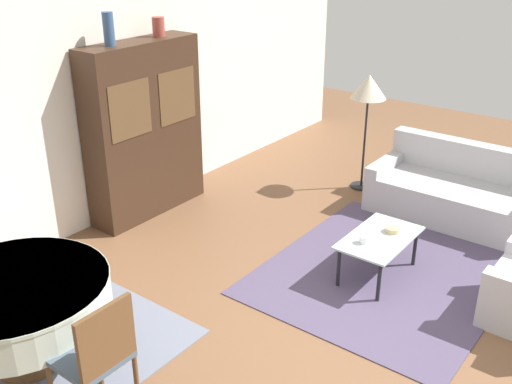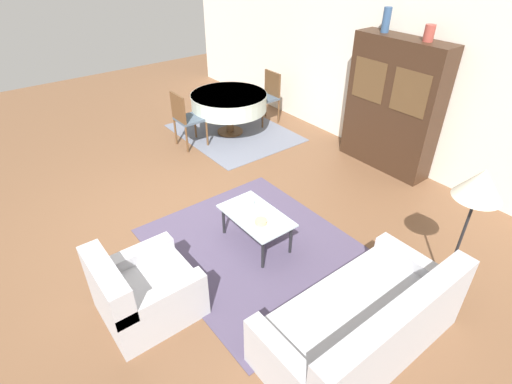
{
  "view_description": "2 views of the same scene",
  "coord_description": "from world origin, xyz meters",
  "px_view_note": "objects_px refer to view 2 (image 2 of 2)",
  "views": [
    {
      "loc": [
        -3.68,
        -1.54,
        3.15
      ],
      "look_at": [
        0.2,
        1.4,
        0.95
      ],
      "focal_mm": 42.0,
      "sensor_mm": 36.0,
      "label": 1
    },
    {
      "loc": [
        3.99,
        -1.77,
        3.24
      ],
      "look_at": [
        1.01,
        0.54,
        0.75
      ],
      "focal_mm": 28.0,
      "sensor_mm": 36.0,
      "label": 2
    }
  ],
  "objects_px": {
    "couch": "(364,325)",
    "floor_lamp": "(479,189)",
    "vase_tall": "(386,20)",
    "dining_table": "(229,102)",
    "armchair": "(143,292)",
    "dining_chair_far": "(268,94)",
    "coffee_table": "(256,218)",
    "vase_short": "(429,33)",
    "display_cabinet": "(393,106)",
    "cup": "(250,203)",
    "dining_chair_near": "(185,116)",
    "bowl": "(261,222)"
  },
  "relations": [
    {
      "from": "floor_lamp",
      "to": "cup",
      "type": "xyz_separation_m",
      "value": [
        -2.03,
        -1.08,
        -0.82
      ]
    },
    {
      "from": "coffee_table",
      "to": "display_cabinet",
      "type": "relative_size",
      "value": 0.45
    },
    {
      "from": "dining_chair_far",
      "to": "floor_lamp",
      "type": "height_order",
      "value": "floor_lamp"
    },
    {
      "from": "display_cabinet",
      "to": "dining_chair_far",
      "type": "bearing_deg",
      "value": -171.55
    },
    {
      "from": "dining_chair_far",
      "to": "cup",
      "type": "bearing_deg",
      "value": 137.44
    },
    {
      "from": "dining_chair_far",
      "to": "dining_table",
      "type": "bearing_deg",
      "value": 90.0
    },
    {
      "from": "armchair",
      "to": "dining_chair_near",
      "type": "height_order",
      "value": "dining_chair_near"
    },
    {
      "from": "display_cabinet",
      "to": "floor_lamp",
      "type": "xyz_separation_m",
      "value": [
        2.12,
        -1.7,
        0.28
      ]
    },
    {
      "from": "couch",
      "to": "bowl",
      "type": "relative_size",
      "value": 13.19
    },
    {
      "from": "floor_lamp",
      "to": "bowl",
      "type": "xyz_separation_m",
      "value": [
        -1.66,
        -1.19,
        -0.83
      ]
    },
    {
      "from": "couch",
      "to": "coffee_table",
      "type": "relative_size",
      "value": 2.08
    },
    {
      "from": "vase_short",
      "to": "dining_chair_near",
      "type": "bearing_deg",
      "value": -142.37
    },
    {
      "from": "couch",
      "to": "armchair",
      "type": "relative_size",
      "value": 2.12
    },
    {
      "from": "dining_table",
      "to": "vase_tall",
      "type": "relative_size",
      "value": 4.09
    },
    {
      "from": "floor_lamp",
      "to": "vase_tall",
      "type": "height_order",
      "value": "vase_tall"
    },
    {
      "from": "couch",
      "to": "floor_lamp",
      "type": "distance_m",
      "value": 1.61
    },
    {
      "from": "dining_chair_far",
      "to": "vase_tall",
      "type": "height_order",
      "value": "vase_tall"
    },
    {
      "from": "vase_tall",
      "to": "cup",
      "type": "bearing_deg",
      "value": -80.51
    },
    {
      "from": "coffee_table",
      "to": "dining_chair_far",
      "type": "bearing_deg",
      "value": 138.78
    },
    {
      "from": "couch",
      "to": "dining_chair_far",
      "type": "bearing_deg",
      "value": 60.31
    },
    {
      "from": "armchair",
      "to": "vase_tall",
      "type": "bearing_deg",
      "value": 100.81
    },
    {
      "from": "cup",
      "to": "vase_tall",
      "type": "height_order",
      "value": "vase_tall"
    },
    {
      "from": "dining_table",
      "to": "dining_chair_near",
      "type": "relative_size",
      "value": 1.43
    },
    {
      "from": "armchair",
      "to": "coffee_table",
      "type": "xyz_separation_m",
      "value": [
        -0.17,
        1.53,
        0.09
      ]
    },
    {
      "from": "dining_chair_near",
      "to": "floor_lamp",
      "type": "distance_m",
      "value": 4.72
    },
    {
      "from": "dining_table",
      "to": "cup",
      "type": "height_order",
      "value": "dining_table"
    },
    {
      "from": "armchair",
      "to": "cup",
      "type": "distance_m",
      "value": 1.64
    },
    {
      "from": "vase_short",
      "to": "cup",
      "type": "bearing_deg",
      "value": -94.65
    },
    {
      "from": "couch",
      "to": "dining_chair_near",
      "type": "height_order",
      "value": "dining_chair_near"
    },
    {
      "from": "couch",
      "to": "dining_chair_far",
      "type": "relative_size",
      "value": 1.95
    },
    {
      "from": "dining_chair_near",
      "to": "floor_lamp",
      "type": "bearing_deg",
      "value": 6.02
    },
    {
      "from": "armchair",
      "to": "dining_chair_far",
      "type": "distance_m",
      "value": 5.0
    },
    {
      "from": "armchair",
      "to": "display_cabinet",
      "type": "height_order",
      "value": "display_cabinet"
    },
    {
      "from": "dining_table",
      "to": "dining_chair_far",
      "type": "height_order",
      "value": "dining_chair_far"
    },
    {
      "from": "armchair",
      "to": "bowl",
      "type": "xyz_separation_m",
      "value": [
        -0.01,
        1.47,
        0.16
      ]
    },
    {
      "from": "display_cabinet",
      "to": "dining_table",
      "type": "distance_m",
      "value": 2.86
    },
    {
      "from": "armchair",
      "to": "vase_short",
      "type": "bearing_deg",
      "value": 91.89
    },
    {
      "from": "coffee_table",
      "to": "vase_short",
      "type": "xyz_separation_m",
      "value": [
        0.03,
        2.84,
        1.72
      ]
    },
    {
      "from": "couch",
      "to": "display_cabinet",
      "type": "relative_size",
      "value": 0.94
    },
    {
      "from": "armchair",
      "to": "vase_tall",
      "type": "height_order",
      "value": "vase_tall"
    },
    {
      "from": "coffee_table",
      "to": "bowl",
      "type": "xyz_separation_m",
      "value": [
        0.16,
        -0.05,
        0.07
      ]
    },
    {
      "from": "bowl",
      "to": "display_cabinet",
      "type": "bearing_deg",
      "value": 99.02
    },
    {
      "from": "display_cabinet",
      "to": "cup",
      "type": "distance_m",
      "value": 2.83
    },
    {
      "from": "display_cabinet",
      "to": "dining_chair_far",
      "type": "distance_m",
      "value": 2.59
    },
    {
      "from": "armchair",
      "to": "bowl",
      "type": "distance_m",
      "value": 1.48
    },
    {
      "from": "display_cabinet",
      "to": "floor_lamp",
      "type": "relative_size",
      "value": 1.35
    },
    {
      "from": "floor_lamp",
      "to": "vase_short",
      "type": "xyz_separation_m",
      "value": [
        -1.8,
        1.7,
        0.82
      ]
    },
    {
      "from": "vase_tall",
      "to": "vase_short",
      "type": "height_order",
      "value": "vase_tall"
    },
    {
      "from": "dining_table",
      "to": "cup",
      "type": "xyz_separation_m",
      "value": [
        2.62,
        -1.5,
        -0.15
      ]
    },
    {
      "from": "couch",
      "to": "dining_table",
      "type": "relative_size",
      "value": 1.36
    }
  ]
}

